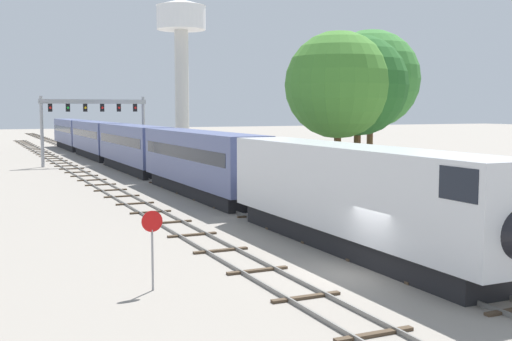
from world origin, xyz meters
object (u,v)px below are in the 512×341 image
water_tower (181,32)px  trackside_tree_left (371,79)px  passenger_train (132,146)px  trackside_tree_mid (358,86)px  signal_gantry (94,114)px  stop_sign (152,239)px  trackside_tree_right (338,85)px

water_tower → trackside_tree_left: (-4.16, -67.36, -11.64)m
trackside_tree_left → passenger_train: bearing=134.6°
passenger_train → trackside_tree_mid: bearing=-60.2°
signal_gantry → trackside_tree_left: 33.06m
stop_sign → passenger_train: bearing=77.3°
water_tower → trackside_tree_mid: 73.79m
passenger_train → trackside_tree_left: 25.68m
stop_sign → trackside_tree_left: (27.46, 26.55, 7.24)m
passenger_train → water_tower: 57.14m
signal_gantry → trackside_tree_right: size_ratio=0.97×
passenger_train → trackside_tree_right: bearing=-65.0°
signal_gantry → trackside_tree_left: (19.71, -26.34, 3.26)m
passenger_train → trackside_tree_mid: size_ratio=8.37×
passenger_train → trackside_tree_mid: 26.59m
passenger_train → trackside_tree_left: bearing=-45.4°
water_tower → stop_sign: size_ratio=9.26×
water_tower → trackside_tree_mid: water_tower is taller
stop_sign → trackside_tree_mid: bearing=43.4°
stop_sign → trackside_tree_mid: size_ratio=0.23×
signal_gantry → water_tower: water_tower is taller
trackside_tree_left → trackside_tree_mid: size_ratio=1.10×
signal_gantry → trackside_tree_mid: 34.77m
stop_sign → trackside_tree_mid: (22.91, 21.69, 6.44)m
trackside_tree_left → trackside_tree_right: trackside_tree_left is taller
passenger_train → trackside_tree_right: (10.74, -23.03, 5.71)m
stop_sign → trackside_tree_left: bearing=44.0°
passenger_train → trackside_tree_left: size_ratio=7.64×
passenger_train → signal_gantry: (-2.25, 8.66, 3.24)m
water_tower → signal_gantry: bearing=-120.2°
signal_gantry → water_tower: size_ratio=0.45×
signal_gantry → trackside_tree_right: 34.35m
passenger_train → signal_gantry: signal_gantry is taller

